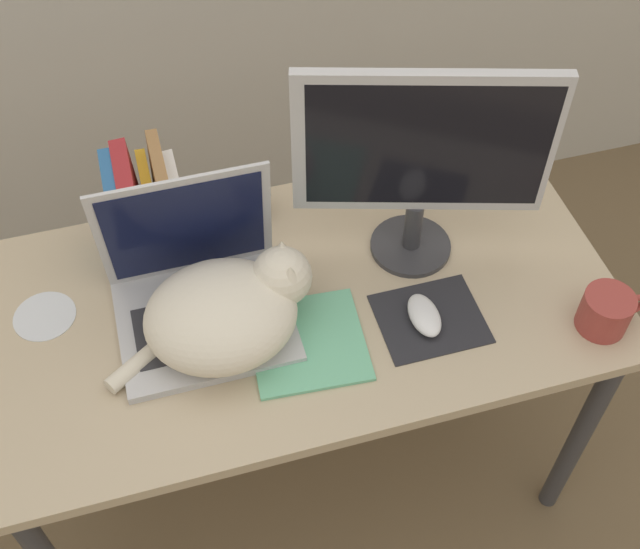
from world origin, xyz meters
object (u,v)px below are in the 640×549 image
(computer_mouse, at_px, (424,315))
(mug, at_px, (606,311))
(laptop, at_px, (199,293))
(external_monitor, at_px, (422,157))
(cd_disc, at_px, (45,316))
(book_row, at_px, (148,208))
(cat, at_px, (228,311))
(webcam, at_px, (259,196))
(notepad, at_px, (308,342))

(computer_mouse, relative_size, mug, 0.78)
(laptop, xyz_separation_m, external_monitor, (0.44, 0.04, 0.20))
(mug, bearing_deg, external_monitor, 135.15)
(laptop, distance_m, computer_mouse, 0.43)
(external_monitor, relative_size, cd_disc, 3.87)
(book_row, relative_size, cd_disc, 1.97)
(cat, xyz_separation_m, cd_disc, (-0.34, 0.14, -0.07))
(computer_mouse, xyz_separation_m, mug, (0.32, -0.10, 0.02))
(cat, distance_m, webcam, 0.33)
(mug, relative_size, cd_disc, 1.11)
(mug, xyz_separation_m, cd_disc, (-1.03, 0.31, -0.04))
(cat, relative_size, book_row, 1.73)
(external_monitor, bearing_deg, webcam, 146.12)
(laptop, xyz_separation_m, cd_disc, (-0.30, 0.07, -0.05))
(book_row, distance_m, cd_disc, 0.29)
(book_row, height_order, cd_disc, book_row)
(computer_mouse, bearing_deg, book_row, 144.19)
(computer_mouse, height_order, webcam, webcam)
(notepad, distance_m, mug, 0.56)
(notepad, height_order, webcam, webcam)
(computer_mouse, relative_size, book_row, 0.44)
(notepad, bearing_deg, mug, -11.30)
(webcam, xyz_separation_m, cd_disc, (-0.46, -0.16, -0.05))
(laptop, relative_size, mug, 2.45)
(computer_mouse, bearing_deg, webcam, 122.67)
(notepad, bearing_deg, computer_mouse, -2.59)
(laptop, relative_size, external_monitor, 0.71)
(external_monitor, distance_m, webcam, 0.39)
(external_monitor, height_order, notepad, external_monitor)
(cat, distance_m, book_row, 0.29)
(notepad, distance_m, webcam, 0.36)
(mug, bearing_deg, book_row, 151.12)
(cat, bearing_deg, mug, -13.80)
(cat, height_order, mug, cat)
(computer_mouse, distance_m, mug, 0.34)
(mug, bearing_deg, webcam, 140.12)
(webcam, distance_m, cd_disc, 0.49)
(cat, bearing_deg, webcam, 67.35)
(computer_mouse, xyz_separation_m, book_row, (-0.46, 0.34, 0.09))
(laptop, bearing_deg, cat, -59.55)
(external_monitor, distance_m, mug, 0.45)
(book_row, relative_size, notepad, 1.04)
(computer_mouse, distance_m, webcam, 0.44)
(laptop, bearing_deg, webcam, 53.62)
(laptop, bearing_deg, notepad, -36.50)
(webcam, bearing_deg, mug, -39.88)
(cd_disc, bearing_deg, cat, -22.54)
(notepad, relative_size, cd_disc, 1.90)
(laptop, bearing_deg, computer_mouse, -19.21)
(book_row, height_order, notepad, book_row)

